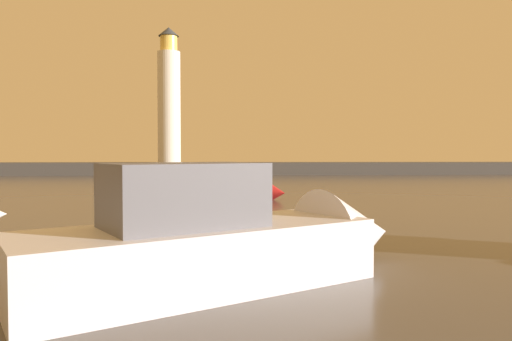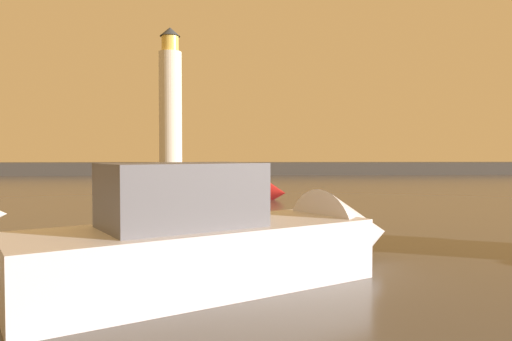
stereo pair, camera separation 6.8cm
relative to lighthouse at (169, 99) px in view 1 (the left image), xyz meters
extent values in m
plane|color=#4C4742|center=(6.66, -29.07, -9.12)|extent=(220.00, 220.00, 0.00)
cube|color=#423F3D|center=(6.66, 0.00, -8.42)|extent=(96.73, 6.59, 1.42)
cylinder|color=silver|center=(0.00, 0.00, -1.04)|extent=(2.74, 2.74, 13.34)
cylinder|color=#F2CC59|center=(0.00, 0.00, 6.57)|extent=(2.05, 2.05, 1.87)
cone|color=#33383D|center=(0.00, 0.00, 8.03)|extent=(2.46, 2.46, 1.07)
cube|color=silver|center=(6.69, -50.57, -8.53)|extent=(6.92, 5.26, 1.19)
cone|color=silver|center=(10.08, -48.65, -8.47)|extent=(2.86, 2.91, 2.19)
cube|color=#595960|center=(6.38, -50.74, -7.36)|extent=(3.23, 2.82, 1.16)
cube|color=#B21E1E|center=(7.30, -31.82, -8.76)|extent=(4.74, 3.95, 0.72)
cone|color=#B21E1E|center=(9.55, -33.30, -8.73)|extent=(2.25, 2.28, 1.69)
cube|color=#8C6647|center=(6.89, -31.54, -7.91)|extent=(1.66, 1.61, 0.99)
camera|label=1|loc=(7.21, -59.62, -6.60)|focal=34.23mm
camera|label=2|loc=(7.28, -59.62, -6.60)|focal=34.23mm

